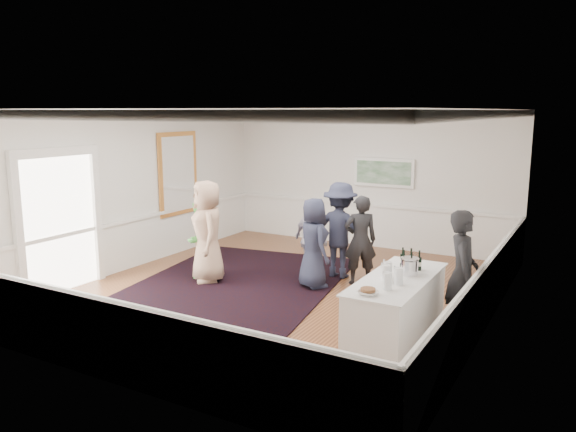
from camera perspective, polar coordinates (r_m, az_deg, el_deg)
The scene contains 23 objects.
floor at distance 10.14m, azimuth -0.49°, elevation -7.62°, with size 8.00×8.00×0.00m, color brown.
ceiling at distance 9.63m, azimuth -0.52°, elevation 10.77°, with size 7.00×8.00×0.02m, color white.
wall_left at distance 11.89m, azimuth -15.29°, elevation 2.63°, with size 0.02×8.00×3.20m, color white.
wall_right at distance 8.59m, azimuth 20.16°, elevation -0.60°, with size 0.02×8.00×3.20m, color white.
wall_back at distance 13.34m, azimuth 8.14°, elevation 3.74°, with size 7.00×0.02×3.20m, color white.
wall_front at distance 6.67m, azimuth -17.98°, elevation -3.56°, with size 7.00×0.02×3.20m, color white.
wainscoting at distance 10.00m, azimuth -0.49°, elevation -4.90°, with size 7.00×8.00×1.00m, color white, non-canonical shape.
mirror at distance 12.78m, azimuth -11.08°, elevation 4.25°, with size 0.05×1.25×1.85m.
doorway at distance 10.62m, azimuth -22.23°, elevation 0.30°, with size 0.10×1.78×2.56m.
landscape_painting at distance 13.13m, azimuth 9.70°, elevation 4.38°, with size 1.44×0.06×0.66m.
area_rug at distance 10.70m, azimuth -4.87°, elevation -6.61°, with size 3.51×4.61×0.02m, color black.
serving_table at distance 8.10m, azimuth 10.94°, elevation -9.20°, with size 0.85×2.22×0.90m.
bartender at distance 8.35m, azimuth 17.28°, elevation -5.60°, with size 0.66×0.44×1.82m, color black.
guest_tan at distance 10.58m, azimuth -8.19°, elevation -1.57°, with size 0.94×0.61×1.92m, color tan.
guest_green at distance 10.89m, azimuth -8.93°, elevation -2.38°, with size 0.73×0.57×1.50m, color #50C34E.
guest_lilac at distance 10.66m, azimuth 2.37°, elevation -2.44°, with size 0.90×0.37×1.53m, color silver.
guest_dark_a at distance 10.80m, azimuth 5.31°, elevation -1.45°, with size 1.19×0.69×1.85m, color #222539.
guest_dark_b at distance 10.41m, azimuth 7.35°, elevation -2.45°, with size 0.61×0.40×1.67m, color black.
guest_navy at distance 10.15m, azimuth 2.60°, elevation -2.78°, with size 0.81×0.52×1.65m, color #222539.
wine_bottles at distance 8.38m, azimuth 12.25°, elevation -4.28°, with size 0.34×0.28×0.31m.
juice_pitchers at distance 7.68m, azimuth 10.32°, elevation -5.86°, with size 0.34×0.62×0.24m.
ice_bucket at distance 8.11m, azimuth 12.23°, elevation -5.07°, with size 0.26×0.26×0.24m, color silver.
nut_bowl at distance 7.20m, azimuth 8.12°, elevation -7.60°, with size 0.26×0.26×0.08m.
Camera 1 is at (4.82, -8.34, 3.18)m, focal length 35.00 mm.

